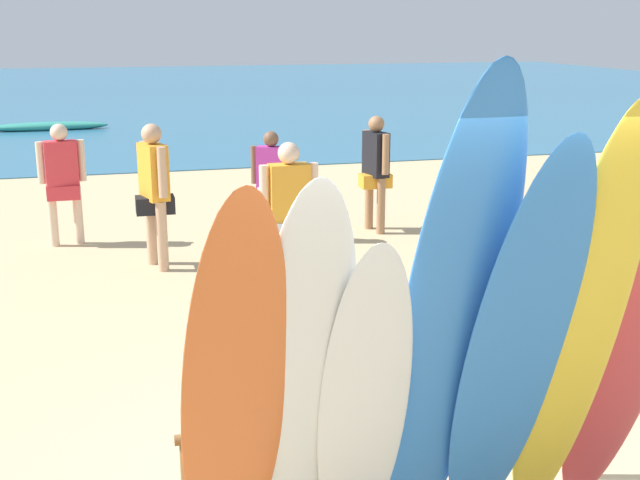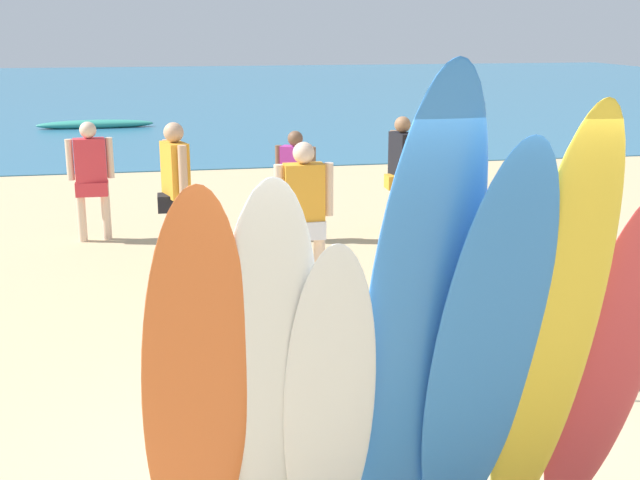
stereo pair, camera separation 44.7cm
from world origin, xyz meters
TOP-DOWN VIEW (x-y plane):
  - ground at (0.00, 14.00)m, footprint 60.00×60.00m
  - ocean_water at (0.00, 32.16)m, footprint 60.00×40.00m
  - surfboard_rack at (0.00, 0.00)m, footprint 2.68×0.07m
  - surfboard_orange_0 at (-1.09, -0.60)m, footprint 0.58×0.75m
  - surfboard_white_1 at (-0.74, -0.55)m, footprint 0.54×0.78m
  - surfboard_white_2 at (-0.42, -0.57)m, footprint 0.51×0.68m
  - surfboard_blue_3 at (0.02, -0.62)m, footprint 0.60×0.92m
  - surfboard_blue_4 at (0.36, -0.67)m, footprint 0.56×0.93m
  - surfboard_yellow_5 at (0.70, -0.68)m, footprint 0.55×1.01m
  - surfboard_red_6 at (1.13, -0.54)m, footprint 0.57×0.74m
  - beachgoer_by_water at (-1.07, 5.56)m, footprint 0.45×0.64m
  - beachgoer_strolling at (2.04, 6.58)m, footprint 0.43×0.61m
  - beachgoer_photographing at (-2.18, 6.92)m, footprint 0.61×0.26m
  - beachgoer_near_rack at (0.52, 6.41)m, footprint 0.51×0.35m
  - beachgoer_midbeach at (0.24, 4.08)m, footprint 0.64×0.27m
  - beach_chair_red at (2.52, 1.39)m, footprint 0.63×0.76m
  - distant_boat at (-3.09, 19.45)m, footprint 3.21×0.59m

SIDE VIEW (x-z plane):
  - ground at x=0.00m, z-range 0.00..0.00m
  - ocean_water at x=0.00m, z-range 0.00..0.02m
  - distant_boat at x=-3.09m, z-range -0.01..0.24m
  - beach_chair_red at x=2.52m, z-range 0.02..0.85m
  - surfboard_rack at x=0.00m, z-range 0.18..0.85m
  - beachgoer_near_rack at x=0.52m, z-range 0.11..1.62m
  - beachgoer_photographing at x=-2.18m, z-range 0.12..1.75m
  - beachgoer_strolling at x=2.04m, z-range 0.13..1.77m
  - beachgoer_midbeach at x=0.24m, z-range 0.13..1.82m
  - surfboard_white_2 at x=-0.42m, z-range 0.00..1.95m
  - beachgoer_by_water at x=-1.07m, z-range 0.13..1.88m
  - surfboard_red_6 at x=1.13m, z-range 0.00..2.14m
  - surfboard_orange_0 at x=-1.09m, z-range 0.00..2.26m
  - surfboard_white_1 at x=-0.74m, z-range 0.00..2.28m
  - surfboard_blue_4 at x=0.36m, z-range 0.00..2.45m
  - surfboard_yellow_5 at x=0.70m, z-range 0.00..2.61m
  - surfboard_blue_3 at x=0.02m, z-range 0.00..2.77m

